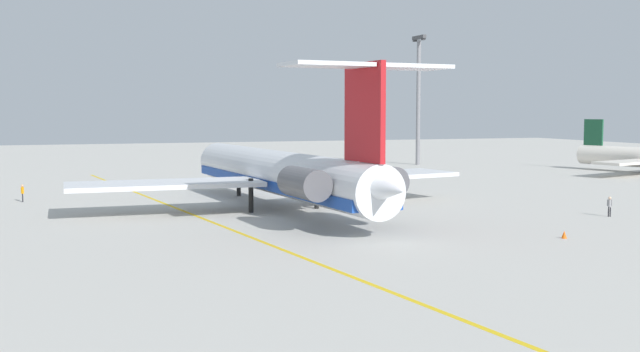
# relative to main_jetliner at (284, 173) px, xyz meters

# --- Properties ---
(ground) EXTENTS (295.29, 295.29, 0.00)m
(ground) POSITION_rel_main_jetliner_xyz_m (-0.04, -13.54, -3.41)
(ground) COLOR #B7B5AD
(main_jetliner) EXTENTS (43.00, 38.04, 12.52)m
(main_jetliner) POSITION_rel_main_jetliner_xyz_m (0.00, 0.00, 0.00)
(main_jetliner) COLOR silver
(main_jetliner) RESTS_ON ground
(ground_crew_near_nose) EXTENTS (0.38, 0.28, 1.74)m
(ground_crew_near_nose) POSITION_rel_main_jetliner_xyz_m (13.24, 25.10, -2.31)
(ground_crew_near_nose) COLOR black
(ground_crew_near_nose) RESTS_ON ground
(ground_crew_near_tail) EXTENTS (0.45, 0.29, 1.81)m
(ground_crew_near_tail) POSITION_rel_main_jetliner_xyz_m (-25.38, 11.09, -2.27)
(ground_crew_near_tail) COLOR black
(ground_crew_near_tail) RESTS_ON ground
(ground_crew_portside) EXTENTS (0.45, 0.28, 1.76)m
(ground_crew_portside) POSITION_rel_main_jetliner_xyz_m (-14.80, -22.69, -2.30)
(ground_crew_portside) COLOR black
(ground_crew_portside) RESTS_ON ground
(ground_crew_starboard) EXTENTS (0.38, 0.33, 1.83)m
(ground_crew_starboard) POSITION_rel_main_jetliner_xyz_m (-20.45, 19.78, -2.25)
(ground_crew_starboard) COLOR black
(ground_crew_starboard) RESTS_ON ground
(safety_cone_nose) EXTENTS (0.40, 0.40, 0.55)m
(safety_cone_nose) POSITION_rel_main_jetliner_xyz_m (21.05, 14.39, -3.14)
(safety_cone_nose) COLOR #EA590F
(safety_cone_nose) RESTS_ON ground
(taxiway_centreline) EXTENTS (88.63, 12.79, 0.01)m
(taxiway_centreline) POSITION_rel_main_jetliner_xyz_m (-1.20, -8.52, -3.41)
(taxiway_centreline) COLOR gold
(taxiway_centreline) RESTS_ON ground
(light_mast) EXTENTS (4.00, 0.70, 21.51)m
(light_mast) POSITION_rel_main_jetliner_xyz_m (-48.11, 38.17, 8.53)
(light_mast) COLOR slate
(light_mast) RESTS_ON ground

